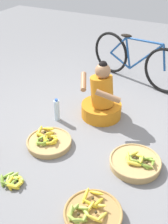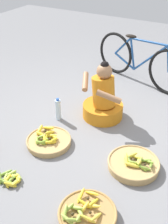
# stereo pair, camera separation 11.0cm
# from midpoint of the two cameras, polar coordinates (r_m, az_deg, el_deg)

# --- Properties ---
(ground_plane) EXTENTS (10.00, 10.00, 0.00)m
(ground_plane) POSITION_cam_midpoint_polar(r_m,az_deg,el_deg) (3.47, 0.59, -3.23)
(ground_plane) COLOR slate
(vendor_woman_front) EXTENTS (0.68, 0.54, 0.77)m
(vendor_woman_front) POSITION_cam_midpoint_polar(r_m,az_deg,el_deg) (3.56, 2.72, 2.49)
(vendor_woman_front) COLOR orange
(vendor_woman_front) RESTS_ON ground
(bicycle_leaning) EXTENTS (1.64, 0.56, 0.73)m
(bicycle_leaning) POSITION_cam_midpoint_polar(r_m,az_deg,el_deg) (4.49, 9.82, 10.39)
(bicycle_leaning) COLOR black
(bicycle_leaning) RESTS_ON ground
(banana_basket_back_left) EXTENTS (0.50, 0.50, 0.15)m
(banana_basket_back_left) POSITION_cam_midpoint_polar(r_m,az_deg,el_deg) (2.50, 0.42, -20.17)
(banana_basket_back_left) COLOR #A87F47
(banana_basket_back_left) RESTS_ON ground
(banana_basket_near_bicycle) EXTENTS (0.53, 0.53, 0.16)m
(banana_basket_near_bicycle) POSITION_cam_midpoint_polar(r_m,az_deg,el_deg) (2.96, 9.40, -10.09)
(banana_basket_near_bicycle) COLOR tan
(banana_basket_near_bicycle) RESTS_ON ground
(banana_basket_front_right) EXTENTS (0.52, 0.52, 0.15)m
(banana_basket_front_right) POSITION_cam_midpoint_polar(r_m,az_deg,el_deg) (3.22, -8.15, -6.00)
(banana_basket_front_right) COLOR tan
(banana_basket_front_right) RESTS_ON ground
(loose_bananas_front_left) EXTENTS (0.28, 0.22, 0.09)m
(loose_bananas_front_left) POSITION_cam_midpoint_polar(r_m,az_deg,el_deg) (2.87, -15.41, -13.46)
(loose_bananas_front_left) COLOR yellow
(loose_bananas_front_left) RESTS_ON ground
(water_bottle) EXTENTS (0.07, 0.07, 0.31)m
(water_bottle) POSITION_cam_midpoint_polar(r_m,az_deg,el_deg) (3.56, -6.44, 0.38)
(water_bottle) COLOR silver
(water_bottle) RESTS_ON ground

